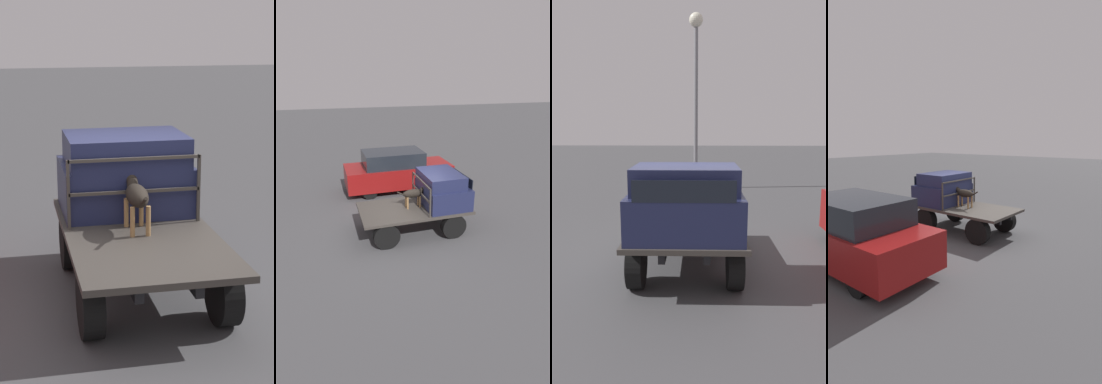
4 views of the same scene
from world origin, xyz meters
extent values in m
plane|color=#474749|center=(0.00, 0.00, 0.00)|extent=(80.00, 80.00, 0.00)
cylinder|color=black|center=(1.06, 0.77, 0.39)|extent=(0.78, 0.24, 0.78)
cylinder|color=black|center=(1.06, -0.77, 0.39)|extent=(0.78, 0.24, 0.78)
cylinder|color=black|center=(-1.06, 0.77, 0.39)|extent=(0.78, 0.24, 0.78)
cylinder|color=black|center=(-1.06, -0.77, 0.39)|extent=(0.78, 0.24, 0.78)
cube|color=black|center=(0.00, 0.33, 0.67)|extent=(3.15, 0.10, 0.18)
cube|color=black|center=(0.00, -0.33, 0.67)|extent=(3.15, 0.10, 0.18)
cube|color=#3D3833|center=(0.00, 0.00, 0.80)|extent=(3.43, 1.86, 0.08)
cube|color=#1E2347|center=(0.99, 0.00, 1.18)|extent=(1.35, 1.74, 0.67)
cube|color=#1E2347|center=(0.89, 0.00, 1.72)|extent=(1.15, 1.60, 0.41)
cube|color=black|center=(1.65, 0.00, 1.66)|extent=(0.02, 1.43, 0.31)
cube|color=#3D3833|center=(0.24, 0.85, 1.29)|extent=(0.04, 0.04, 0.90)
cube|color=#3D3833|center=(0.24, -0.85, 1.29)|extent=(0.04, 0.04, 0.90)
cube|color=#3D3833|center=(0.24, 0.00, 1.72)|extent=(0.04, 1.70, 0.04)
cube|color=#3D3833|center=(0.24, 0.00, 1.29)|extent=(0.04, 1.70, 0.04)
cylinder|color=#9E7547|center=(0.19, 0.12, 1.03)|extent=(0.06, 0.06, 0.38)
cylinder|color=#9E7547|center=(0.19, -0.07, 1.03)|extent=(0.06, 0.06, 0.38)
cylinder|color=#9E7547|center=(-0.21, 0.12, 1.03)|extent=(0.06, 0.06, 0.38)
cylinder|color=#9E7547|center=(-0.21, -0.07, 1.03)|extent=(0.06, 0.06, 0.38)
ellipsoid|color=black|center=(-0.01, 0.02, 1.31)|extent=(0.66, 0.26, 0.26)
sphere|color=#9E7547|center=(0.17, 0.02, 1.26)|extent=(0.12, 0.12, 0.12)
cylinder|color=black|center=(0.27, 0.02, 1.38)|extent=(0.19, 0.14, 0.18)
sphere|color=black|center=(0.37, 0.02, 1.43)|extent=(0.19, 0.19, 0.19)
cone|color=#9E7547|center=(0.45, 0.02, 1.41)|extent=(0.10, 0.10, 0.10)
cone|color=black|center=(0.36, 0.08, 1.50)|extent=(0.06, 0.08, 0.10)
cone|color=black|center=(0.36, -0.03, 1.50)|extent=(0.06, 0.08, 0.10)
cylinder|color=black|center=(-0.39, 0.02, 1.33)|extent=(0.28, 0.04, 0.18)
cylinder|color=black|center=(1.91, 4.66, 0.30)|extent=(0.60, 0.20, 0.60)
cylinder|color=black|center=(1.91, 3.12, 0.30)|extent=(0.60, 0.20, 0.60)
cylinder|color=black|center=(-0.92, 4.66, 0.30)|extent=(0.60, 0.20, 0.60)
cylinder|color=black|center=(-0.92, 3.12, 0.30)|extent=(0.60, 0.20, 0.60)
cube|color=maroon|center=(0.50, 3.89, 0.69)|extent=(4.56, 1.82, 0.86)
cube|color=#1E232B|center=(0.27, 3.89, 1.43)|extent=(2.51, 1.64, 0.63)
camera|label=1|loc=(-7.52, 1.60, 3.43)|focal=60.00mm
camera|label=2|loc=(-2.59, -8.32, 4.78)|focal=28.00mm
camera|label=3|loc=(6.63, 0.21, 2.55)|focal=35.00mm
camera|label=4|loc=(-5.94, 7.72, 3.10)|focal=28.00mm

